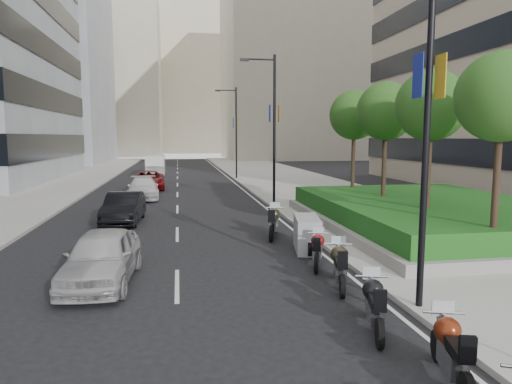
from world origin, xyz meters
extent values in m
plane|color=black|center=(0.00, 0.00, 0.00)|extent=(160.00, 160.00, 0.00)
cube|color=#9E9B93|center=(9.00, 30.00, 0.07)|extent=(10.00, 100.00, 0.15)
cube|color=#9E9B93|center=(-12.00, 30.00, 0.07)|extent=(8.00, 100.00, 0.15)
cube|color=silver|center=(3.70, 30.00, 0.01)|extent=(0.12, 100.00, 0.01)
cube|color=silver|center=(-1.50, 30.00, 0.01)|extent=(0.12, 100.00, 0.01)
cube|color=gray|center=(-24.00, 70.00, 15.00)|extent=(22.00, 26.00, 30.00)
cube|color=#B7AD93|center=(22.00, 80.00, 18.00)|extent=(28.00, 24.00, 36.00)
cube|color=#B7AD93|center=(-18.00, 100.00, 17.00)|extent=(26.00, 24.00, 34.00)
cube|color=#B7AD93|center=(2.00, 120.00, 19.00)|extent=(30.00, 24.00, 38.00)
cube|color=gray|center=(10.00, 10.00, 0.35)|extent=(10.00, 14.00, 0.40)
cube|color=#1A4915|center=(10.00, 10.00, 0.95)|extent=(9.40, 13.40, 0.80)
cylinder|color=#332319|center=(8.50, 4.00, 2.55)|extent=(0.22, 0.22, 4.00)
sphere|color=#284F18|center=(8.50, 4.00, 5.45)|extent=(2.80, 2.80, 2.80)
cylinder|color=#332319|center=(8.50, 8.00, 2.55)|extent=(0.22, 0.22, 4.00)
sphere|color=#284F18|center=(8.50, 8.00, 5.45)|extent=(2.80, 2.80, 2.80)
cylinder|color=#332319|center=(8.50, 12.00, 2.55)|extent=(0.22, 0.22, 4.00)
sphere|color=#284F18|center=(8.50, 12.00, 5.45)|extent=(2.80, 2.80, 2.80)
cylinder|color=#332319|center=(8.50, 16.00, 2.55)|extent=(0.22, 0.22, 4.00)
sphere|color=#284F18|center=(8.50, 16.00, 5.45)|extent=(2.80, 2.80, 2.80)
cylinder|color=black|center=(4.30, 1.00, 4.50)|extent=(0.16, 0.16, 9.00)
cube|color=gold|center=(4.58, 1.00, 5.60)|extent=(0.02, 0.45, 1.00)
cube|color=navy|center=(4.02, 1.00, 5.60)|extent=(0.02, 0.45, 1.00)
cylinder|color=black|center=(4.30, 18.00, 4.50)|extent=(0.16, 0.16, 9.00)
cylinder|color=black|center=(3.40, 18.00, 8.70)|extent=(1.80, 0.10, 0.10)
cube|color=black|center=(2.50, 18.00, 8.65)|extent=(0.50, 0.22, 0.14)
cube|color=gold|center=(4.58, 18.00, 5.60)|extent=(0.02, 0.45, 1.00)
cube|color=navy|center=(4.02, 18.00, 5.60)|extent=(0.02, 0.45, 1.00)
cylinder|color=black|center=(4.30, 36.00, 4.50)|extent=(0.16, 0.16, 9.00)
cylinder|color=black|center=(3.40, 36.00, 8.70)|extent=(1.80, 0.10, 0.10)
cube|color=black|center=(2.50, 36.00, 8.65)|extent=(0.50, 0.22, 0.14)
cube|color=gold|center=(4.58, 36.00, 5.60)|extent=(0.02, 0.45, 1.00)
cube|color=navy|center=(4.02, 36.00, 5.60)|extent=(0.02, 0.45, 1.00)
cylinder|color=black|center=(3.35, -1.36, 0.30)|extent=(0.28, 0.62, 0.61)
cube|color=silver|center=(3.12, -2.17, 0.47)|extent=(0.51, 0.88, 0.41)
sphere|color=#611F0C|center=(3.21, -1.86, 0.84)|extent=(0.47, 0.47, 0.47)
cube|color=black|center=(3.04, -2.45, 0.79)|extent=(0.46, 0.78, 0.16)
cylinder|color=silver|center=(3.28, -1.60, 1.06)|extent=(0.71, 0.24, 0.05)
cylinder|color=black|center=(2.52, -0.66, 0.31)|extent=(0.28, 0.62, 0.61)
cylinder|color=black|center=(2.95, 0.86, 0.31)|extent=(0.28, 0.62, 0.61)
cube|color=silver|center=(2.72, 0.05, 0.47)|extent=(0.52, 0.89, 0.41)
sphere|color=black|center=(2.81, 0.37, 0.85)|extent=(0.47, 0.47, 0.47)
cube|color=black|center=(2.64, -0.23, 0.79)|extent=(0.47, 0.79, 0.16)
cylinder|color=silver|center=(2.89, 0.62, 1.07)|extent=(0.72, 0.25, 0.05)
cylinder|color=black|center=(2.79, 2.18, 0.32)|extent=(0.29, 0.65, 0.64)
cylinder|color=black|center=(3.22, 3.79, 0.32)|extent=(0.29, 0.65, 0.64)
cube|color=silver|center=(2.99, 2.94, 0.50)|extent=(0.53, 0.93, 0.44)
sphere|color=#2F2B1A|center=(3.08, 3.27, 0.89)|extent=(0.50, 0.50, 0.50)
cube|color=black|center=(2.91, 2.64, 0.83)|extent=(0.49, 0.83, 0.17)
cylinder|color=silver|center=(3.16, 3.54, 1.12)|extent=(0.75, 0.25, 0.05)
cylinder|color=black|center=(2.76, 4.41, 0.29)|extent=(0.30, 0.58, 0.58)
cylinder|color=black|center=(3.27, 5.82, 0.29)|extent=(0.30, 0.58, 0.58)
cube|color=silver|center=(3.00, 5.07, 0.45)|extent=(0.53, 0.84, 0.39)
sphere|color=maroon|center=(3.10, 5.36, 0.81)|extent=(0.45, 0.45, 0.45)
cube|color=black|center=(2.90, 4.80, 0.75)|extent=(0.48, 0.75, 0.15)
cylinder|color=silver|center=(3.19, 5.60, 1.01)|extent=(0.67, 0.28, 0.05)
cylinder|color=black|center=(3.12, 6.42, 0.31)|extent=(0.23, 0.63, 0.62)
cylinder|color=black|center=(3.40, 7.99, 0.31)|extent=(0.23, 0.63, 0.62)
cube|color=gray|center=(3.26, 7.20, 0.65)|extent=(1.21, 2.22, 1.25)
cylinder|color=black|center=(2.26, 8.88, 0.33)|extent=(0.33, 0.68, 0.67)
cylinder|color=black|center=(2.78, 10.53, 0.33)|extent=(0.33, 0.68, 0.67)
cube|color=silver|center=(2.50, 9.66, 0.52)|extent=(0.59, 0.97, 0.45)
sphere|color=#2D2819|center=(2.61, 9.99, 0.93)|extent=(0.52, 0.52, 0.52)
cube|color=black|center=(2.41, 9.35, 0.86)|extent=(0.53, 0.86, 0.17)
cylinder|color=silver|center=(2.70, 10.27, 1.16)|extent=(0.78, 0.29, 0.05)
imported|color=#B1B1B3|center=(-3.63, 4.58, 0.77)|extent=(2.09, 4.65, 1.55)
imported|color=black|center=(-4.07, 14.07, 0.75)|extent=(1.84, 4.63, 1.50)
imported|color=silver|center=(-3.81, 23.07, 0.73)|extent=(2.36, 5.13, 1.45)
imported|color=maroon|center=(-3.76, 28.79, 0.74)|extent=(2.65, 5.40, 1.47)
cube|color=white|center=(-3.89, 43.19, 1.07)|extent=(1.94, 5.09, 2.14)
cube|color=white|center=(-3.89, 41.26, 0.56)|extent=(1.94, 1.22, 1.12)
cylinder|color=black|center=(-4.70, 41.36, 0.36)|extent=(0.25, 0.71, 0.71)
cylinder|color=black|center=(-3.07, 41.36, 0.36)|extent=(0.25, 0.71, 0.71)
cylinder|color=black|center=(-4.70, 44.82, 0.36)|extent=(0.25, 0.71, 0.71)
cylinder|color=black|center=(-3.07, 44.82, 0.36)|extent=(0.25, 0.71, 0.71)
camera|label=1|loc=(-1.40, -8.83, 4.22)|focal=32.00mm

